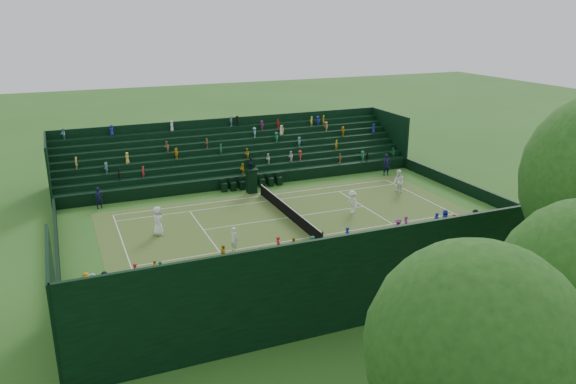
% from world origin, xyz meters
% --- Properties ---
extents(ground, '(160.00, 160.00, 0.00)m').
position_xyz_m(ground, '(0.00, 0.00, 0.00)').
color(ground, '#2E611E').
rests_on(ground, ground).
extents(court_surface, '(12.97, 26.77, 0.01)m').
position_xyz_m(court_surface, '(0.00, 0.00, 0.01)').
color(court_surface, '#397828').
rests_on(court_surface, ground).
extents(perimeter_wall_north, '(17.17, 0.20, 1.00)m').
position_xyz_m(perimeter_wall_north, '(0.00, 15.88, 0.50)').
color(perimeter_wall_north, black).
rests_on(perimeter_wall_north, ground).
extents(perimeter_wall_south, '(17.17, 0.20, 1.00)m').
position_xyz_m(perimeter_wall_south, '(0.00, -15.88, 0.50)').
color(perimeter_wall_south, black).
rests_on(perimeter_wall_south, ground).
extents(perimeter_wall_east, '(0.20, 31.77, 1.00)m').
position_xyz_m(perimeter_wall_east, '(8.48, 0.00, 0.50)').
color(perimeter_wall_east, black).
rests_on(perimeter_wall_east, ground).
extents(perimeter_wall_west, '(0.20, 31.77, 1.00)m').
position_xyz_m(perimeter_wall_west, '(-8.48, 0.00, 0.50)').
color(perimeter_wall_west, black).
rests_on(perimeter_wall_west, ground).
extents(north_grandstand, '(6.60, 32.00, 4.90)m').
position_xyz_m(north_grandstand, '(12.66, 0.00, 1.55)').
color(north_grandstand, black).
rests_on(north_grandstand, ground).
extents(south_grandstand, '(6.60, 32.00, 4.90)m').
position_xyz_m(south_grandstand, '(-12.66, 0.00, 1.55)').
color(south_grandstand, black).
rests_on(south_grandstand, ground).
extents(tennis_net, '(11.67, 0.10, 1.06)m').
position_xyz_m(tennis_net, '(0.00, 0.00, 0.53)').
color(tennis_net, black).
rests_on(tennis_net, ground).
extents(umpire_chair, '(0.98, 0.98, 3.09)m').
position_xyz_m(umpire_chair, '(-6.75, -0.49, 1.32)').
color(umpire_chair, black).
rests_on(umpire_chair, ground).
extents(courtside_chairs, '(0.48, 5.45, 1.05)m').
position_xyz_m(courtside_chairs, '(-7.87, -0.07, 0.40)').
color(courtside_chairs, black).
rests_on(courtside_chairs, ground).
extents(player_near_west, '(1.00, 0.65, 2.03)m').
position_xyz_m(player_near_west, '(-0.33, -9.42, 1.02)').
color(player_near_west, white).
rests_on(player_near_west, ground).
extents(player_near_east, '(0.70, 0.59, 1.62)m').
position_xyz_m(player_near_east, '(4.23, -5.46, 0.81)').
color(player_near_east, white).
rests_on(player_near_east, ground).
extents(player_far_west, '(1.02, 0.81, 2.02)m').
position_xyz_m(player_far_west, '(-1.82, 10.76, 1.01)').
color(player_far_west, white).
rests_on(player_far_west, ground).
extents(player_far_east, '(1.24, 0.83, 1.78)m').
position_xyz_m(player_far_east, '(0.93, 4.84, 0.89)').
color(player_far_east, white).
rests_on(player_far_east, ground).
extents(line_judge_north, '(0.54, 0.77, 2.03)m').
position_xyz_m(line_judge_north, '(-6.87, 12.76, 1.02)').
color(line_judge_north, black).
rests_on(line_judge_north, ground).
extents(line_judge_south, '(0.58, 0.71, 1.69)m').
position_xyz_m(line_judge_south, '(-7.52, -12.64, 0.85)').
color(line_judge_south, black).
rests_on(line_judge_south, ground).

